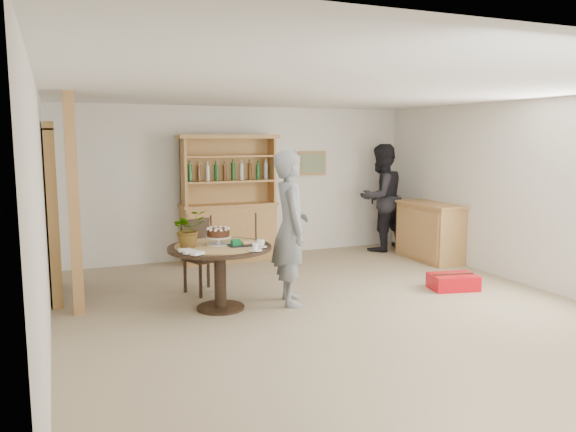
# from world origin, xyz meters

# --- Properties ---
(ground) EXTENTS (7.00, 7.00, 0.00)m
(ground) POSITION_xyz_m (0.00, 0.00, 0.00)
(ground) COLOR tan
(ground) RESTS_ON ground
(room_shell) EXTENTS (6.04, 7.04, 2.52)m
(room_shell) POSITION_xyz_m (0.00, 0.01, 1.74)
(room_shell) COLOR white
(room_shell) RESTS_ON ground
(doorway) EXTENTS (0.13, 1.10, 2.18)m
(doorway) POSITION_xyz_m (-2.93, 2.00, 1.11)
(doorway) COLOR black
(doorway) RESTS_ON ground
(pine_post) EXTENTS (0.12, 0.12, 2.50)m
(pine_post) POSITION_xyz_m (-2.70, 1.20, 1.25)
(pine_post) COLOR tan
(pine_post) RESTS_ON ground
(hutch) EXTENTS (1.62, 0.54, 2.04)m
(hutch) POSITION_xyz_m (-0.30, 3.24, 0.69)
(hutch) COLOR tan
(hutch) RESTS_ON ground
(sideboard) EXTENTS (0.54, 1.26, 0.94)m
(sideboard) POSITION_xyz_m (2.74, 2.00, 0.47)
(sideboard) COLOR tan
(sideboard) RESTS_ON ground
(dining_table) EXTENTS (1.20, 1.20, 0.76)m
(dining_table) POSITION_xyz_m (-1.16, 0.75, 0.60)
(dining_table) COLOR black
(dining_table) RESTS_ON ground
(dining_chair) EXTENTS (0.54, 0.54, 0.95)m
(dining_chair) POSITION_xyz_m (-1.18, 1.57, 0.54)
(dining_chair) COLOR black
(dining_chair) RESTS_ON ground
(birthday_cake) EXTENTS (0.30, 0.30, 0.20)m
(birthday_cake) POSITION_xyz_m (-1.16, 0.80, 0.88)
(birthday_cake) COLOR white
(birthday_cake) RESTS_ON dining_table
(flower_vase) EXTENTS (0.47, 0.44, 0.42)m
(flower_vase) POSITION_xyz_m (-1.51, 0.80, 0.97)
(flower_vase) COLOR #3F7233
(flower_vase) RESTS_ON dining_table
(gift_tray) EXTENTS (0.30, 0.20, 0.08)m
(gift_tray) POSITION_xyz_m (-0.94, 0.62, 0.79)
(gift_tray) COLOR black
(gift_tray) RESTS_ON dining_table
(coffee_cup_a) EXTENTS (0.15, 0.15, 0.09)m
(coffee_cup_a) POSITION_xyz_m (-0.76, 0.47, 0.80)
(coffee_cup_a) COLOR white
(coffee_cup_a) RESTS_ON dining_table
(coffee_cup_b) EXTENTS (0.15, 0.15, 0.08)m
(coffee_cup_b) POSITION_xyz_m (-0.88, 0.30, 0.79)
(coffee_cup_b) COLOR white
(coffee_cup_b) RESTS_ON dining_table
(napkins) EXTENTS (0.24, 0.33, 0.03)m
(napkins) POSITION_xyz_m (-1.57, 0.43, 0.77)
(napkins) COLOR white
(napkins) RESTS_ON dining_table
(teen_boy) EXTENTS (0.58, 0.76, 1.85)m
(teen_boy) POSITION_xyz_m (-0.31, 0.65, 0.92)
(teen_boy) COLOR gray
(teen_boy) RESTS_ON ground
(adult_person) EXTENTS (1.06, 0.91, 1.88)m
(adult_person) POSITION_xyz_m (2.43, 3.00, 0.94)
(adult_person) COLOR black
(adult_person) RESTS_ON ground
(red_suitcase) EXTENTS (0.67, 0.52, 0.21)m
(red_suitcase) POSITION_xyz_m (1.93, 0.39, 0.10)
(red_suitcase) COLOR red
(red_suitcase) RESTS_ON ground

